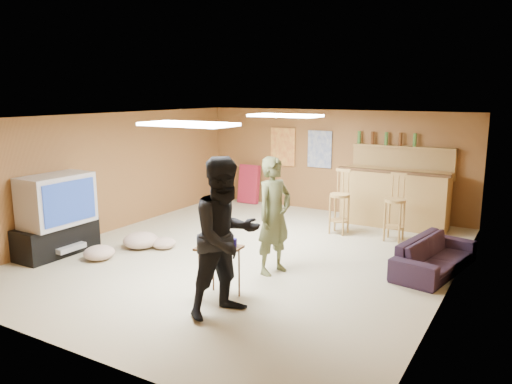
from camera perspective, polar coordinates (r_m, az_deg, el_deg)
The scene contains 32 objects.
ground at distance 8.06m, azimuth -0.72°, elevation -7.23°, with size 7.00×7.00×0.00m, color tan.
ceiling at distance 7.64m, azimuth -0.76°, elevation 8.59°, with size 6.00×7.00×0.02m, color silver.
wall_back at distance 10.89m, azimuth 8.80°, elevation 3.48°, with size 6.00×0.02×2.20m, color brown.
wall_front at distance 5.19m, azimuth -21.18°, elevation -5.89°, with size 6.00×0.02×2.20m, color brown.
wall_left at distance 9.65m, azimuth -16.22°, elevation 2.15°, with size 0.02×7.00×2.20m, color brown.
wall_right at distance 6.77m, azimuth 21.59°, elevation -1.98°, with size 0.02×7.00×2.20m, color brown.
tv_stand at distance 8.67m, azimuth -21.80°, elevation -5.00°, with size 0.55×1.30×0.50m, color black.
dvd_box at distance 8.53m, azimuth -20.83°, elevation -5.89°, with size 0.35×0.50×0.08m, color #B2B2B7.
tv_body at distance 8.46m, azimuth -21.83°, elevation -0.84°, with size 0.60×1.10×0.80m, color #B2B2B7.
tv_screen at distance 8.22m, azimuth -20.49°, elevation -1.08°, with size 0.02×0.95×0.65m, color navy.
bar_counter at distance 10.01m, azimuth 15.54°, elevation -0.70°, with size 2.00×0.60×1.10m, color olive.
bar_lip at distance 9.67m, azimuth 15.33°, elevation 2.22°, with size 2.10×0.12×0.05m, color #3C2513.
bar_shelf at distance 10.29m, azimuth 16.47°, elevation 4.94°, with size 2.00×0.18×0.05m, color olive.
bar_backing at distance 10.35m, azimuth 16.41°, elevation 3.30°, with size 2.00×0.14×0.60m, color olive.
poster_left at distance 11.31m, azimuth 3.08°, elevation 5.16°, with size 0.60×0.03×0.85m, color #BF3F26.
poster_right at distance 10.93m, azimuth 7.30°, elevation 4.87°, with size 0.55×0.03×0.80m, color #334C99.
folding_chair_stack at distance 11.69m, azimuth -0.81°, elevation 0.92°, with size 0.50×0.14×0.90m, color maroon.
ceiling_panel_front at distance 6.41m, azimuth -7.75°, elevation 7.69°, with size 1.20×0.60×0.04m, color white.
ceiling_panel_back at distance 8.70m, azimuth 3.36°, elevation 8.71°, with size 1.20×0.60×0.04m, color white.
person_olive at distance 7.09m, azimuth 2.08°, elevation -2.73°, with size 0.62×0.40×1.69m, color #4E5430.
person_black at distance 5.75m, azimuth -3.45°, elevation -5.18°, with size 0.91×0.71×1.87m, color black.
sofa at distance 7.71m, azimuth 19.75°, elevation -6.86°, with size 1.68×0.66×0.49m, color black.
tray_table at distance 6.39m, azimuth -4.21°, elevation -9.14°, with size 0.52×0.41×0.67m, color #3C2513.
cup_red_near at distance 6.37m, azimuth -4.70°, elevation -5.48°, with size 0.08×0.08×0.12m, color red.
cup_red_far at distance 6.17m, azimuth -3.87°, elevation -6.08°, with size 0.08×0.08×0.10m, color red.
cup_blue at distance 6.26m, azimuth -2.54°, elevation -5.80°, with size 0.08×0.08×0.11m, color navy.
bar_stool_left at distance 9.24m, azimuth 9.52°, elevation -1.10°, with size 0.38×0.38×1.20m, color olive, non-canonical shape.
bar_stool_right at distance 9.02m, azimuth 15.56°, elevation -2.11°, with size 0.34×0.34×1.06m, color olive, non-canonical shape.
cushion_near_tv at distance 8.61m, azimuth -13.05°, elevation -5.39°, with size 0.58×0.58×0.26m, color tan.
cushion_mid at distance 8.52m, azimuth -10.50°, elevation -5.76°, with size 0.40×0.40×0.18m, color tan.
cushion_far at distance 8.21m, azimuth -17.48°, elevation -6.63°, with size 0.48×0.48×0.22m, color tan.
bottle_row at distance 10.35m, azimuth 14.66°, elevation 5.93°, with size 1.20×0.08×0.26m, color #3F7233, non-canonical shape.
Camera 1 is at (3.93, -6.54, 2.57)m, focal length 35.00 mm.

